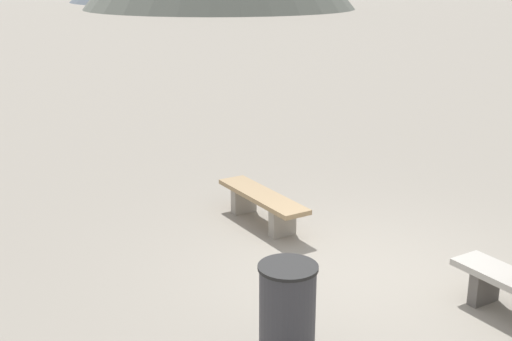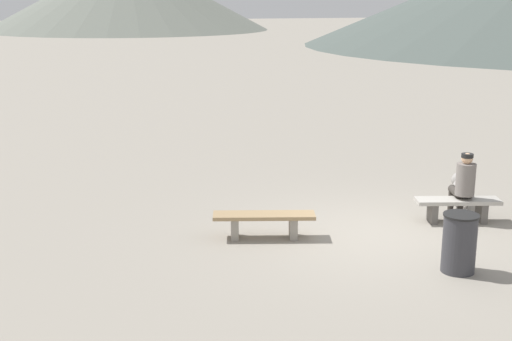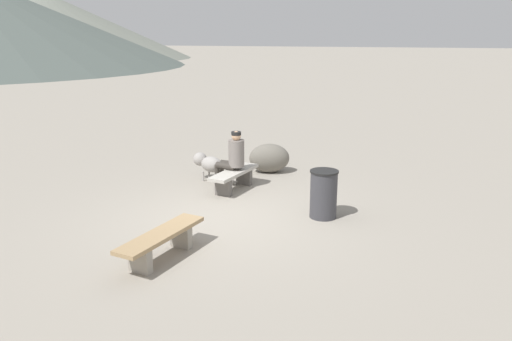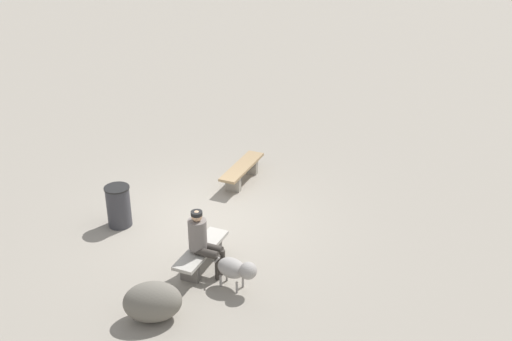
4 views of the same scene
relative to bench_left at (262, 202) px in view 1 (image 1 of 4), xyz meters
name	(u,v)px [view 1 (image 1 of 4)]	position (x,y,z in m)	size (l,w,h in m)	color
ground	(359,278)	(1.93, -0.35, -0.34)	(210.00, 210.00, 0.06)	gray
bench_left	(262,202)	(0.00, 0.00, 0.00)	(1.79, 0.78, 0.43)	gray
trash_bin	(287,312)	(2.47, -2.13, 0.15)	(0.53, 0.53, 0.91)	#38383D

